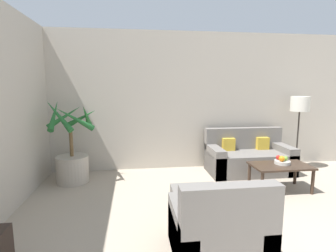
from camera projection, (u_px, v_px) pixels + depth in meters
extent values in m
cube|color=#BCB2A3|center=(217.00, 101.00, 5.31)|extent=(8.15, 0.06, 2.70)
cylinder|color=#ADA393|center=(73.00, 169.00, 4.52)|extent=(0.54, 0.54, 0.46)
cylinder|color=brown|center=(71.00, 142.00, 4.45)|extent=(0.06, 0.06, 0.49)
cone|color=#23662D|center=(87.00, 116.00, 4.42)|extent=(0.10, 0.60, 0.46)
cone|color=#23662D|center=(82.00, 118.00, 4.67)|extent=(0.61, 0.41, 0.38)
cone|color=#23662D|center=(65.00, 117.00, 4.62)|extent=(0.59, 0.40, 0.42)
cone|color=#23662D|center=(54.00, 115.00, 4.35)|extent=(0.10, 0.56, 0.52)
cone|color=#23662D|center=(59.00, 116.00, 4.16)|extent=(0.53, 0.36, 0.53)
cone|color=#23662D|center=(75.00, 119.00, 4.17)|extent=(0.58, 0.39, 0.45)
cube|color=slate|center=(249.00, 162.00, 5.01)|extent=(1.56, 0.78, 0.41)
cube|color=slate|center=(243.00, 138.00, 5.25)|extent=(1.56, 0.16, 0.42)
cube|color=slate|center=(215.00, 161.00, 4.91)|extent=(0.20, 0.78, 0.53)
cube|color=slate|center=(282.00, 158.00, 5.09)|extent=(0.20, 0.78, 0.53)
cube|color=gold|center=(228.00, 144.00, 5.10)|extent=(0.24, 0.12, 0.24)
cube|color=gold|center=(262.00, 143.00, 5.19)|extent=(0.24, 0.12, 0.24)
cylinder|color=#2D2823|center=(295.00, 168.00, 5.28)|extent=(0.24, 0.24, 0.03)
cylinder|color=#2D2823|center=(297.00, 140.00, 5.19)|extent=(0.03, 0.03, 1.14)
cylinder|color=silver|center=(300.00, 104.00, 5.09)|extent=(0.35, 0.35, 0.29)
cylinder|color=#38281E|center=(262.00, 185.00, 3.90)|extent=(0.05, 0.05, 0.39)
cylinder|color=#38281E|center=(313.00, 182.00, 4.00)|extent=(0.05, 0.05, 0.39)
cylinder|color=#38281E|center=(249.00, 175.00, 4.33)|extent=(0.05, 0.05, 0.39)
cylinder|color=#38281E|center=(295.00, 173.00, 4.43)|extent=(0.05, 0.05, 0.39)
cube|color=#38281E|center=(281.00, 166.00, 4.14)|extent=(0.91, 0.53, 0.03)
cylinder|color=beige|center=(282.00, 162.00, 4.18)|extent=(0.24, 0.24, 0.05)
sphere|color=red|center=(278.00, 158.00, 4.22)|extent=(0.07, 0.07, 0.07)
sphere|color=olive|center=(285.00, 158.00, 4.17)|extent=(0.08, 0.08, 0.08)
sphere|color=orange|center=(282.00, 159.00, 4.12)|extent=(0.09, 0.09, 0.09)
cube|color=slate|center=(217.00, 235.00, 2.55)|extent=(0.86, 0.77, 0.41)
cube|color=slate|center=(230.00, 209.00, 2.18)|extent=(0.86, 0.16, 0.43)
cube|color=slate|center=(182.00, 233.00, 2.49)|extent=(0.16, 0.77, 0.51)
cube|color=slate|center=(252.00, 228.00, 2.59)|extent=(0.16, 0.77, 0.51)
cube|color=slate|center=(197.00, 204.00, 3.28)|extent=(0.60, 0.55, 0.36)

